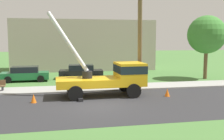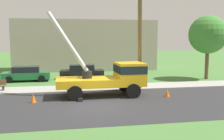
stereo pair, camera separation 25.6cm
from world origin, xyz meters
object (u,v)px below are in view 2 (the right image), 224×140
object	(u,v)px
utility_truck	(112,76)
roadside_tree_far	(208,35)
parked_sedan_green	(26,74)
parked_sedan_black	(82,72)
traffic_cone_behind	(33,98)
leaning_utility_pole	(140,33)
traffic_cone_curbside	(133,88)
traffic_cone_ahead	(167,93)

from	to	relation	value
utility_truck	roadside_tree_far	size ratio (longest dim) A/B	1.07
parked_sedan_green	parked_sedan_black	bearing A→B (deg)	7.88
roadside_tree_far	traffic_cone_behind	bearing A→B (deg)	-155.72
parked_sedan_black	parked_sedan_green	bearing A→B (deg)	-172.12
utility_truck	leaning_utility_pole	size ratio (longest dim) A/B	0.77
utility_truck	traffic_cone_curbside	xyz separation A→B (m)	(1.81, 0.94, -1.13)
utility_truck	traffic_cone_behind	bearing A→B (deg)	-166.71
traffic_cone_ahead	parked_sedan_green	size ratio (longest dim) A/B	0.13
parked_sedan_black	traffic_cone_ahead	bearing A→B (deg)	-62.22
utility_truck	traffic_cone_curbside	bearing A→B (deg)	27.47
traffic_cone_behind	traffic_cone_curbside	world-z (taller)	same
traffic_cone_ahead	parked_sedan_black	bearing A→B (deg)	117.78
parked_sedan_black	roadside_tree_far	world-z (taller)	roadside_tree_far
traffic_cone_ahead	traffic_cone_curbside	distance (m)	2.84
roadside_tree_far	traffic_cone_curbside	bearing A→B (deg)	-150.57
traffic_cone_ahead	parked_sedan_black	size ratio (longest dim) A/B	0.12
leaning_utility_pole	parked_sedan_green	world-z (taller)	leaning_utility_pole
leaning_utility_pole	traffic_cone_behind	xyz separation A→B (m)	(-7.63, -2.05, -4.23)
traffic_cone_curbside	parked_sedan_green	bearing A→B (deg)	140.88
parked_sedan_green	parked_sedan_black	world-z (taller)	same
traffic_cone_behind	parked_sedan_green	xyz separation A→B (m)	(-1.50, 9.25, 0.43)
utility_truck	roadside_tree_far	distance (m)	12.81
traffic_cone_ahead	traffic_cone_behind	size ratio (longest dim) A/B	1.00
leaning_utility_pole	parked_sedan_green	xyz separation A→B (m)	(-9.13, 7.19, -3.80)
utility_truck	parked_sedan_green	world-z (taller)	utility_truck
utility_truck	parked_sedan_black	world-z (taller)	utility_truck
traffic_cone_curbside	roadside_tree_far	distance (m)	11.21
roadside_tree_far	leaning_utility_pole	bearing A→B (deg)	-148.50
utility_truck	roadside_tree_far	xyz separation A→B (m)	(10.87, 6.05, 3.03)
leaning_utility_pole	traffic_cone_ahead	world-z (taller)	leaning_utility_pole
leaning_utility_pole	traffic_cone_behind	size ratio (longest dim) A/B	15.68
leaning_utility_pole	traffic_cone_curbside	world-z (taller)	leaning_utility_pole
traffic_cone_ahead	traffic_cone_behind	world-z (taller)	same
parked_sedan_green	traffic_cone_behind	bearing A→B (deg)	-80.77
leaning_utility_pole	traffic_cone_behind	bearing A→B (deg)	-164.94
utility_truck	traffic_cone_behind	size ratio (longest dim) A/B	12.14
leaning_utility_pole	roadside_tree_far	distance (m)	10.08
parked_sedan_black	traffic_cone_curbside	bearing A→B (deg)	-67.28
parked_sedan_green	roadside_tree_far	bearing A→B (deg)	-6.21
traffic_cone_ahead	traffic_cone_behind	xyz separation A→B (m)	(-9.09, -0.12, 0.00)
traffic_cone_behind	parked_sedan_green	distance (m)	9.38
traffic_cone_behind	roadside_tree_far	distance (m)	18.28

